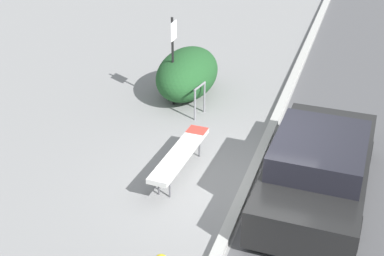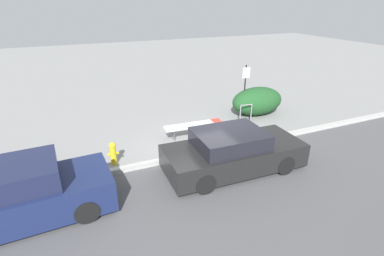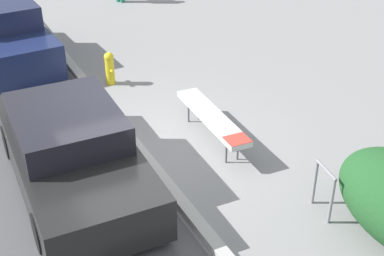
{
  "view_description": "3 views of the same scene",
  "coord_description": "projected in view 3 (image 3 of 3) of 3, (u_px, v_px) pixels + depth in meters",
  "views": [
    {
      "loc": [
        -8.51,
        -1.74,
        5.98
      ],
      "look_at": [
        0.35,
        1.23,
        0.99
      ],
      "focal_mm": 50.0,
      "sensor_mm": 36.0,
      "label": 1
    },
    {
      "loc": [
        -4.17,
        -8.24,
        4.95
      ],
      "look_at": [
        -0.2,
        0.81,
        0.66
      ],
      "focal_mm": 28.0,
      "sensor_mm": 36.0,
      "label": 2
    },
    {
      "loc": [
        7.6,
        -2.92,
        5.34
      ],
      "look_at": [
        0.71,
        0.68,
        0.76
      ],
      "focal_mm": 50.0,
      "sensor_mm": 36.0,
      "label": 3
    }
  ],
  "objects": [
    {
      "name": "ground_plane",
      "position": [
        141.0,
        155.0,
        9.68
      ],
      "size": [
        60.0,
        60.0,
        0.0
      ],
      "primitive_type": "plane",
      "color": "gray"
    },
    {
      "name": "parked_car_far",
      "position": [
        5.0,
        36.0,
        12.99
      ],
      "size": [
        3.95,
        1.89,
        1.49
      ],
      "rotation": [
        0.0,
        0.0,
        0.05
      ],
      "color": "black",
      "rests_on": "ground_plane"
    },
    {
      "name": "fire_hydrant",
      "position": [
        110.0,
        67.0,
        12.05
      ],
      "size": [
        0.36,
        0.22,
        0.77
      ],
      "color": "gold",
      "rests_on": "ground_plane"
    },
    {
      "name": "bench",
      "position": [
        212.0,
        118.0,
        9.9
      ],
      "size": [
        2.31,
        0.53,
        0.55
      ],
      "rotation": [
        0.0,
        0.0,
        -0.05
      ],
      "color": "#515156",
      "rests_on": "ground_plane"
    },
    {
      "name": "curb",
      "position": [
        141.0,
        152.0,
        9.65
      ],
      "size": [
        60.0,
        0.2,
        0.13
      ],
      "color": "#A8A8A3",
      "rests_on": "ground_plane"
    },
    {
      "name": "parked_car_near",
      "position": [
        71.0,
        151.0,
        8.67
      ],
      "size": [
        4.34,
        1.93,
        1.32
      ],
      "rotation": [
        0.0,
        0.0,
        -0.03
      ],
      "color": "black",
      "rests_on": "ground_plane"
    },
    {
      "name": "bike_rack",
      "position": [
        324.0,
        186.0,
        8.04
      ],
      "size": [
        0.55,
        0.14,
        0.83
      ],
      "rotation": [
        0.0,
        0.0,
        -0.17
      ],
      "color": "gray",
      "rests_on": "ground_plane"
    }
  ]
}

